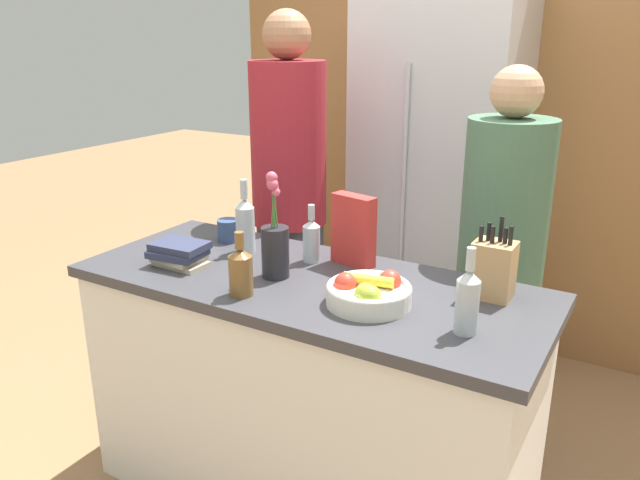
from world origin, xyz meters
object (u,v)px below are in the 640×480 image
Objects in this scene: bottle_wine at (467,300)px; person_at_sink at (289,190)px; fruit_bowl at (369,292)px; person_in_blue at (501,254)px; bottle_oil at (245,224)px; knife_block at (493,269)px; bottle_vinegar at (241,270)px; cereal_box at (353,230)px; coffee_mug at (229,230)px; refrigerator at (437,184)px; book_stack at (179,253)px; bottle_water at (311,239)px; flower_vase at (275,244)px.

bottle_wine is 1.32m from person_at_sink.
person_in_blue reaches higher than fruit_bowl.
fruit_bowl is 1.05× the size of bottle_wine.
fruit_bowl is 0.93× the size of bottle_oil.
bottle_vinegar is at bearing -150.50° from knife_block.
cereal_box is 0.48m from bottle_vinegar.
knife_block reaches higher than coffee_mug.
bottle_wine is (0.63, -1.46, 0.04)m from refrigerator.
book_stack is 1.23m from person_in_blue.
bottle_water is (-0.15, -0.05, -0.05)m from cereal_box.
cereal_box reaches higher than bottle_water.
person_in_blue reaches higher than knife_block.
bottle_oil reaches higher than cereal_box.
person_at_sink is at bearing -170.43° from person_in_blue.
bottle_oil is (0.12, 0.24, 0.07)m from book_stack.
bottle_oil reaches higher than book_stack.
cereal_box reaches higher than bottle_wine.
fruit_bowl is 0.44m from bottle_water.
bottle_oil is (-0.33, -1.22, 0.06)m from refrigerator.
flower_vase reaches higher than cereal_box.
flower_vase is at bearing -50.26° from person_at_sink.
refrigerator is 15.41× the size of coffee_mug.
flower_vase is (-0.08, -1.38, 0.06)m from refrigerator.
book_stack is at bearing -179.64° from bottle_wine.
fruit_bowl is 0.41m from knife_block.
bottle_vinegar is (-0.18, -0.44, -0.05)m from cereal_box.
refrigerator is 7.20× the size of knife_block.
flower_vase is (-0.39, 0.05, 0.08)m from fruit_bowl.
person_at_sink is at bearing 88.55° from coffee_mug.
knife_block reaches higher than book_stack.
knife_block is 0.53m from cereal_box.
coffee_mug is at bearing -146.72° from person_in_blue.
bottle_oil is at bearing 161.91° from fruit_bowl.
bottle_vinegar is (-0.01, -0.19, -0.03)m from flower_vase.
cereal_box is at bearing -127.37° from person_in_blue.
book_stack is at bearing -164.42° from knife_block.
bottle_water is at bearing -38.98° from person_at_sink.
bottle_wine is at bearing 8.65° from bottle_vinegar.
bottle_vinegar is at bearing -93.18° from refrigerator.
bottle_oil reaches higher than coffee_mug.
person_in_blue is at bearing 52.79° from bottle_vinegar.
flower_vase is at bearing -32.32° from bottle_oil.
knife_block is at bearing 29.50° from bottle_vinegar.
refrigerator is at bearing 94.87° from cereal_box.
book_stack is 0.82× the size of bottle_wine.
flower_vase is 1.72× the size of bottle_water.
person_in_blue is (0.54, -0.74, -0.06)m from refrigerator.
bottle_oil is (0.14, -0.07, 0.07)m from coffee_mug.
refrigerator reaches higher than person_in_blue.
fruit_bowl is 2.15× the size of coffee_mug.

